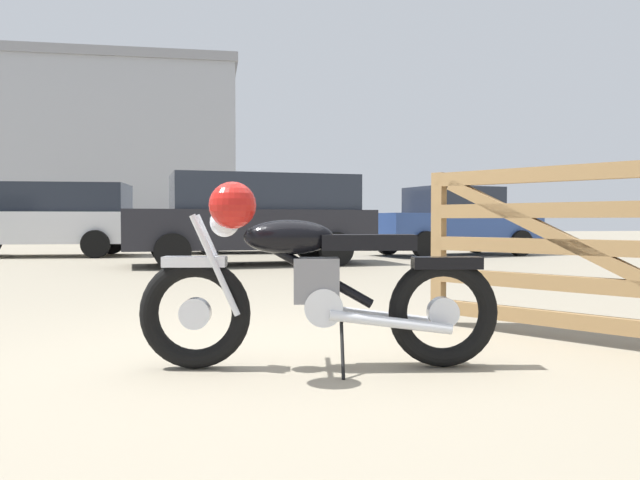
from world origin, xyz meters
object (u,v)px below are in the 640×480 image
timber_gate (628,244)px  silver_sedan_mid (44,217)px  red_hatchback_near (251,218)px  pale_sedan_back (254,216)px  vintage_motorcycle (310,284)px  dark_sedan_left (453,221)px

timber_gate → silver_sedan_mid: size_ratio=0.46×
red_hatchback_near → pale_sedan_back: 4.53m
vintage_motorcycle → dark_sedan_left: 12.15m
dark_sedan_left → pale_sedan_back: size_ratio=0.92×
vintage_motorcycle → red_hatchback_near: bearing=-83.8°
vintage_motorcycle → timber_gate: size_ratio=0.93×
dark_sedan_left → silver_sedan_mid: 9.89m
timber_gate → dark_sedan_left: bearing=-51.6°
timber_gate → pale_sedan_back: pale_sedan_back is taller
vintage_motorcycle → timber_gate: 2.16m
timber_gate → pale_sedan_back: 8.63m
timber_gate → silver_sedan_mid: (-5.99, 12.38, 0.24)m
pale_sedan_back → timber_gate: bearing=95.5°
dark_sedan_left → red_hatchback_near: (-4.69, 2.43, 0.08)m
vintage_motorcycle → timber_gate: bearing=-167.4°
vintage_motorcycle → silver_sedan_mid: size_ratio=0.42×
dark_sedan_left → pale_sedan_back: 5.56m
dark_sedan_left → timber_gate: bearing=-119.3°
silver_sedan_mid → dark_sedan_left: bearing=175.3°
silver_sedan_mid → pale_sedan_back: same height
silver_sedan_mid → pale_sedan_back: 5.99m
vintage_motorcycle → timber_gate: timber_gate is taller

